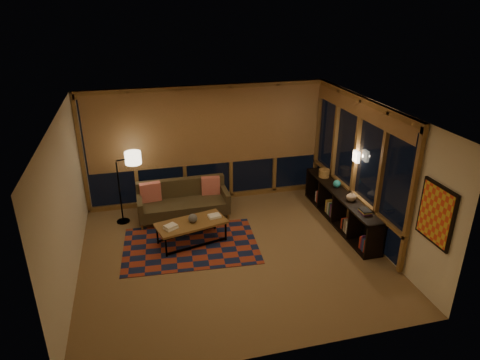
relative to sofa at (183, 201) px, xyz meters
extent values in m
cube|color=#97704B|center=(0.69, -1.67, -0.39)|extent=(5.50, 5.00, 0.01)
cube|color=#F9E8CF|center=(0.69, -1.67, 2.31)|extent=(5.50, 5.00, 0.01)
cube|color=beige|center=(0.69, 0.83, 0.96)|extent=(5.50, 0.01, 2.70)
cube|color=beige|center=(0.69, -4.17, 0.96)|extent=(5.50, 0.01, 2.70)
cube|color=beige|center=(-2.06, -1.67, 0.96)|extent=(0.01, 5.00, 2.70)
cube|color=beige|center=(3.44, -1.67, 0.96)|extent=(0.01, 5.00, 2.70)
cube|color=#9A351E|center=(-0.03, -1.18, -0.39)|extent=(2.67, 1.88, 0.01)
sphere|color=#2F2E30|center=(0.06, -1.06, 0.14)|extent=(0.18, 0.18, 0.18)
cylinder|color=#AA733C|center=(3.16, -0.18, 0.41)|extent=(0.25, 0.25, 0.18)
sphere|color=teal|center=(3.18, -0.78, 0.40)|extent=(0.20, 0.20, 0.17)
imported|color=tan|center=(3.18, -1.43, 0.42)|extent=(0.25, 0.25, 0.21)
camera|label=1|loc=(-0.83, -8.29, 4.08)|focal=32.00mm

